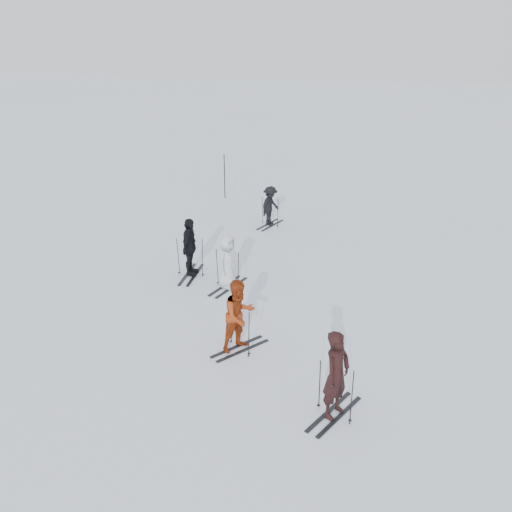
{
  "coord_description": "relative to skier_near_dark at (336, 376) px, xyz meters",
  "views": [
    {
      "loc": [
        3.34,
        -13.85,
        7.42
      ],
      "look_at": [
        0.0,
        1.0,
        1.0
      ],
      "focal_mm": 40.0,
      "sensor_mm": 36.0,
      "label": 1
    }
  ],
  "objects": [
    {
      "name": "skis_uphill_far",
      "position": [
        -3.49,
        10.82,
        -0.37
      ],
      "size": [
        1.74,
        1.32,
        1.13
      ],
      "primitive_type": null,
      "rotation": [
        0.0,
        0.0,
        1.21
      ],
      "color": "black",
      "rests_on": "ground"
    },
    {
      "name": "skis_near_dark",
      "position": [
        0.0,
        0.0,
        -0.33
      ],
      "size": [
        1.88,
        1.53,
        1.21
      ],
      "primitive_type": null,
      "rotation": [
        0.0,
        0.0,
        1.11
      ],
      "color": "black",
      "rests_on": "ground"
    },
    {
      "name": "skier_uphill_far",
      "position": [
        -3.49,
        10.82,
        -0.18
      ],
      "size": [
        0.87,
        1.11,
        1.51
      ],
      "primitive_type": "imported",
      "rotation": [
        0.0,
        0.0,
        1.21
      ],
      "color": "black",
      "rests_on": "ground"
    },
    {
      "name": "skier_uphill_left",
      "position": [
        -4.98,
        5.78,
        -0.03
      ],
      "size": [
        0.48,
        1.08,
        1.81
      ],
      "primitive_type": "imported",
      "rotation": [
        0.0,
        0.0,
        1.6
      ],
      "color": "black",
      "rests_on": "ground"
    },
    {
      "name": "piste_marker",
      "position": [
        -6.15,
        13.91,
        0.04
      ],
      "size": [
        0.05,
        0.05,
        1.94
      ],
      "primitive_type": "cylinder",
      "rotation": [
        0.0,
        0.0,
        0.27
      ],
      "color": "black",
      "rests_on": "ground"
    },
    {
      "name": "skis_uphill_left",
      "position": [
        -4.98,
        5.78,
        -0.31
      ],
      "size": [
        1.75,
        0.96,
        1.25
      ],
      "primitive_type": null,
      "rotation": [
        0.0,
        0.0,
        1.6
      ],
      "color": "black",
      "rests_on": "ground"
    },
    {
      "name": "skier_grey",
      "position": [
        -3.63,
        5.21,
        -0.13
      ],
      "size": [
        0.74,
        0.91,
        1.6
      ],
      "primitive_type": "imported",
      "rotation": [
        0.0,
        0.0,
        1.24
      ],
      "color": "silver",
      "rests_on": "ground"
    },
    {
      "name": "skis_grey",
      "position": [
        -3.63,
        5.21,
        -0.33
      ],
      "size": [
        1.86,
        1.37,
        1.21
      ],
      "primitive_type": null,
      "rotation": [
        0.0,
        0.0,
        1.24
      ],
      "color": "black",
      "rests_on": "ground"
    },
    {
      "name": "skier_near_dark",
      "position": [
        0.0,
        0.0,
        0.0
      ],
      "size": [
        0.7,
        0.81,
        1.87
      ],
      "primitive_type": "imported",
      "rotation": [
        0.0,
        0.0,
        1.11
      ],
      "color": "black",
      "rests_on": "ground"
    },
    {
      "name": "skier_red",
      "position": [
        -2.46,
        1.97,
        -0.04
      ],
      "size": [
        1.07,
        1.1,
        1.79
      ],
      "primitive_type": "imported",
      "rotation": [
        0.0,
        0.0,
        0.9
      ],
      "color": "maroon",
      "rests_on": "ground"
    },
    {
      "name": "ground",
      "position": [
        -2.82,
        4.39,
        -0.93
      ],
      "size": [
        120.0,
        120.0,
        0.0
      ],
      "primitive_type": "plane",
      "color": "silver",
      "rests_on": "ground"
    },
    {
      "name": "skis_red",
      "position": [
        -2.46,
        1.97,
        -0.35
      ],
      "size": [
        1.78,
        1.66,
        1.17
      ],
      "primitive_type": null,
      "rotation": [
        0.0,
        0.0,
        0.9
      ],
      "color": "black",
      "rests_on": "ground"
    }
  ]
}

